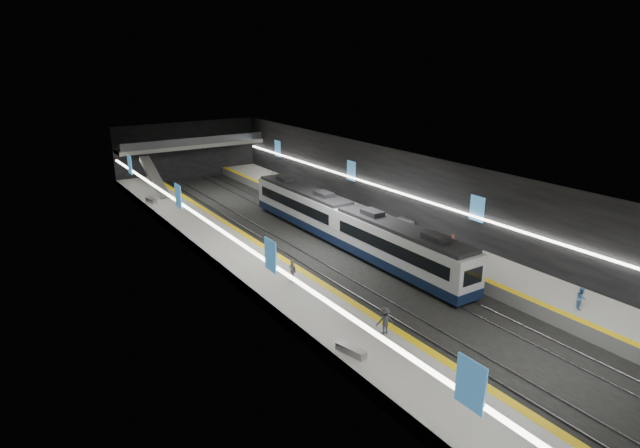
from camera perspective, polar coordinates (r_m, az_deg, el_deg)
ground at (r=48.00m, az=0.80°, el=-3.09°), size 70.00×70.00×0.00m
ceiling at (r=45.74m, az=0.85°, el=6.30°), size 20.00×70.00×0.04m
wall_left at (r=42.19m, az=-10.51°, el=-0.65°), size 0.04×70.00×8.00m
wall_right at (r=52.76m, az=9.88°, el=3.16°), size 0.04×70.00×8.00m
wall_back at (r=77.49m, az=-13.94°, el=7.61°), size 20.00×0.04×8.00m
platform_left at (r=44.35m, az=-7.28°, el=-4.38°), size 5.00×70.00×1.00m
tile_surface_left at (r=44.16m, az=-7.30°, el=-3.76°), size 5.00×70.00×0.02m
tactile_strip_left at (r=45.08m, az=-4.79°, el=-3.20°), size 0.60×70.00×0.02m
platform_right at (r=52.15m, az=7.66°, el=-0.93°), size 5.00×70.00×1.00m
tile_surface_right at (r=51.99m, az=7.68°, el=-0.40°), size 5.00×70.00×0.02m
tactile_strip_right at (r=50.64m, az=5.79°, el=-0.82°), size 0.60×70.00×0.02m
rails at (r=47.98m, az=0.80°, el=-3.03°), size 6.52×70.00×0.12m
train at (r=49.12m, az=2.82°, el=0.10°), size 2.69×30.05×3.60m
ad_posters at (r=47.37m, az=0.15°, el=2.36°), size 19.94×53.50×2.20m
cove_light_left at (r=42.33m, az=-10.24°, el=-0.86°), size 0.25×68.60×0.12m
cove_light_right at (r=52.68m, az=9.71°, el=2.92°), size 0.25×68.60×0.12m
mezzanine_bridge at (r=75.39m, az=-13.46°, el=8.17°), size 20.00×3.00×1.50m
escalator at (r=67.06m, az=-17.27°, el=4.81°), size 1.20×7.50×3.92m
bench_left_near at (r=30.88m, az=3.35°, el=-13.33°), size 0.96×2.00×0.47m
bench_left_far at (r=63.04m, az=-17.55°, el=2.40°), size 0.83×1.89×0.45m
bench_right_near at (r=46.36m, az=16.52°, el=-3.06°), size 1.02×1.72×0.41m
bench_right_far at (r=53.35m, az=9.14°, el=0.27°), size 0.57×1.96×0.48m
passenger_right_a at (r=46.28m, az=14.03°, el=-2.08°), size 0.56×0.68×1.62m
passenger_right_b at (r=39.42m, az=26.08°, el=-7.13°), size 0.93×0.92×1.52m
passenger_left_a at (r=39.68m, az=-2.98°, el=-4.97°), size 0.40×0.95×1.61m
passenger_left_b at (r=32.75m, az=6.94°, el=-10.22°), size 1.25×0.92×1.72m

